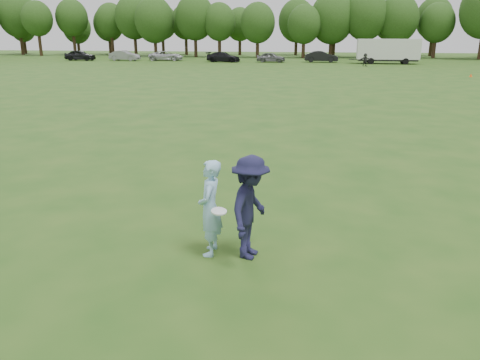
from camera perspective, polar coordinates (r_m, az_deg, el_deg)
The scene contains 14 objects.
ground at distance 9.31m, azimuth -3.90°, elevation -6.78°, with size 200.00×200.00×0.00m, color #224C15.
thrower at distance 8.27m, azimuth -3.67°, elevation -3.43°, with size 0.63×0.42×1.74m, color #9ACCEE.
defender at distance 8.12m, azimuth 1.27°, elevation -3.38°, with size 1.20×0.69×1.85m, color #191937.
player_far_d at distance 61.30m, azimuth 15.02°, elevation 13.97°, with size 1.45×0.46×1.57m, color #292929.
car_a at distance 76.44m, azimuth -18.92°, elevation 14.19°, with size 1.82×4.53×1.54m, color black.
car_b at distance 74.12m, azimuth -13.89°, elevation 14.51°, with size 1.57×4.50×1.48m, color gray.
car_c at distance 73.05m, azimuth -9.00°, elevation 14.72°, with size 2.33×5.06×1.41m, color #BCBDC2.
car_d at distance 68.66m, azimuth -2.04°, elevation 14.76°, with size 1.95×4.80×1.39m, color black.
car_e at distance 67.94m, azimuth 3.81°, elevation 14.69°, with size 1.62×4.02×1.37m, color slate.
car_f at distance 68.85m, azimuth 9.88°, elevation 14.59°, with size 1.62×4.65×1.53m, color black.
field_cone at distance 49.35m, azimuth 26.32°, elevation 11.37°, with size 0.28×0.28×0.30m, color #FF4F0D.
disc_in_play at distance 7.94m, azimuth -2.58°, elevation -3.83°, with size 0.30×0.31×0.08m.
cargo_trailer at distance 67.35m, azimuth 17.59°, elevation 14.86°, with size 9.00×2.75×3.20m.
treeline at distance 85.17m, azimuth 11.14°, elevation 18.71°, with size 130.35×18.39×11.74m.
Camera 1 is at (2.10, -8.23, 3.80)m, focal length 35.00 mm.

